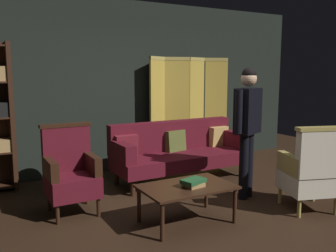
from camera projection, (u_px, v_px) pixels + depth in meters
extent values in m
plane|color=black|center=(202.00, 217.00, 4.21)|extent=(10.00, 10.00, 0.00)
cube|color=black|center=(120.00, 87.00, 6.12)|extent=(7.20, 0.10, 2.80)
cube|color=#B29338|center=(157.00, 112.00, 6.32)|extent=(0.41, 0.27, 1.90)
cube|color=tan|center=(157.00, 58.00, 6.18)|extent=(0.41, 0.27, 0.06)
cube|color=#B29338|center=(177.00, 111.00, 6.56)|extent=(0.45, 0.17, 1.90)
cube|color=tan|center=(177.00, 59.00, 6.43)|extent=(0.45, 0.17, 0.06)
cube|color=#B29338|center=(197.00, 110.00, 6.79)|extent=(0.44, 0.20, 1.90)
cube|color=tan|center=(197.00, 59.00, 6.65)|extent=(0.44, 0.20, 0.06)
cube|color=#B29338|center=(215.00, 108.00, 7.00)|extent=(0.45, 0.17, 1.90)
cube|color=tan|center=(216.00, 59.00, 6.87)|extent=(0.45, 0.18, 0.06)
cube|color=black|center=(11.00, 117.00, 5.11)|extent=(0.06, 0.32, 2.05)
cylinder|color=black|center=(133.00, 188.00, 4.90)|extent=(0.07, 0.07, 0.22)
cylinder|color=black|center=(243.00, 170.00, 5.82)|extent=(0.07, 0.07, 0.22)
cylinder|color=black|center=(116.00, 177.00, 5.42)|extent=(0.07, 0.07, 0.22)
cylinder|color=black|center=(220.00, 161.00, 6.34)|extent=(0.07, 0.07, 0.22)
cube|color=#4C0F19|center=(182.00, 160.00, 5.59)|extent=(2.10, 0.76, 0.20)
cube|color=#4C0F19|center=(172.00, 135.00, 5.81)|extent=(2.10, 0.18, 0.46)
cube|color=#4C0F19|center=(122.00, 152.00, 5.08)|extent=(0.16, 0.68, 0.26)
cube|color=#4C0F19|center=(233.00, 139.00, 6.03)|extent=(0.16, 0.68, 0.26)
cube|color=maroon|center=(126.00, 147.00, 5.33)|extent=(0.34, 0.15, 0.35)
cube|color=#4C5123|center=(175.00, 141.00, 5.72)|extent=(0.36, 0.20, 0.35)
cube|color=tan|center=(218.00, 137.00, 6.12)|extent=(0.36, 0.19, 0.35)
cylinder|color=black|center=(162.00, 222.00, 3.58)|extent=(0.04, 0.04, 0.39)
cylinder|color=black|center=(235.00, 206.00, 4.01)|extent=(0.04, 0.04, 0.39)
cylinder|color=black|center=(139.00, 205.00, 4.04)|extent=(0.04, 0.04, 0.39)
cylinder|color=black|center=(206.00, 192.00, 4.48)|extent=(0.04, 0.04, 0.39)
cube|color=black|center=(187.00, 187.00, 4.00)|extent=(1.00, 0.64, 0.03)
cylinder|color=tan|center=(313.00, 193.00, 4.71)|extent=(0.04, 0.04, 0.22)
cylinder|color=tan|center=(280.00, 195.00, 4.63)|extent=(0.04, 0.04, 0.22)
cylinder|color=tan|center=(336.00, 206.00, 4.26)|extent=(0.04, 0.04, 0.22)
cylinder|color=tan|center=(299.00, 208.00, 4.18)|extent=(0.04, 0.04, 0.22)
cube|color=beige|center=(308.00, 182.00, 4.41)|extent=(0.71, 0.71, 0.24)
cube|color=beige|center=(321.00, 154.00, 4.13)|extent=(0.57, 0.29, 0.54)
cube|color=tan|center=(322.00, 129.00, 4.09)|extent=(0.61, 0.32, 0.04)
cube|color=tan|center=(327.00, 162.00, 4.42)|extent=(0.25, 0.50, 0.22)
cube|color=tan|center=(290.00, 164.00, 4.33)|extent=(0.25, 0.50, 0.22)
cylinder|color=black|center=(58.00, 215.00, 3.99)|extent=(0.04, 0.04, 0.22)
cylinder|color=black|center=(98.00, 207.00, 4.21)|extent=(0.04, 0.04, 0.22)
cylinder|color=black|center=(49.00, 202.00, 4.39)|extent=(0.04, 0.04, 0.22)
cylinder|color=black|center=(87.00, 195.00, 4.61)|extent=(0.04, 0.04, 0.22)
cube|color=#4C0F19|center=(72.00, 185.00, 4.27)|extent=(0.56, 0.56, 0.24)
cube|color=#4C0F19|center=(66.00, 149.00, 4.41)|extent=(0.56, 0.12, 0.54)
cube|color=black|center=(65.00, 125.00, 4.36)|extent=(0.60, 0.13, 0.04)
cube|color=black|center=(50.00, 169.00, 4.12)|extent=(0.09, 0.50, 0.22)
cube|color=black|center=(92.00, 164.00, 4.35)|extent=(0.09, 0.50, 0.22)
cylinder|color=black|center=(248.00, 165.00, 4.86)|extent=(0.12, 0.12, 0.86)
cylinder|color=black|center=(244.00, 167.00, 4.75)|extent=(0.12, 0.12, 0.86)
cube|color=maroon|center=(247.00, 130.00, 4.73)|extent=(0.36, 0.27, 0.09)
cube|color=black|center=(248.00, 111.00, 4.70)|extent=(0.45, 0.35, 0.58)
cube|color=white|center=(240.00, 108.00, 4.76)|extent=(0.13, 0.07, 0.41)
cube|color=maroon|center=(240.00, 90.00, 4.73)|extent=(0.09, 0.05, 0.04)
cylinder|color=black|center=(256.00, 109.00, 4.89)|extent=(0.09, 0.09, 0.54)
cylinder|color=black|center=(239.00, 112.00, 4.50)|extent=(0.09, 0.09, 0.54)
sphere|color=tan|center=(249.00, 79.00, 4.64)|extent=(0.20, 0.20, 0.20)
sphere|color=black|center=(249.00, 75.00, 4.63)|extent=(0.18, 0.18, 0.18)
cylinder|color=brown|center=(66.00, 182.00, 5.07)|extent=(0.28, 0.28, 0.28)
ellipsoid|color=#193D19|center=(65.00, 154.00, 5.01)|extent=(0.57, 0.57, 0.65)
cube|color=#9E7A47|center=(193.00, 185.00, 3.96)|extent=(0.22, 0.20, 0.04)
cube|color=#1E4C28|center=(193.00, 181.00, 3.96)|extent=(0.29, 0.23, 0.04)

